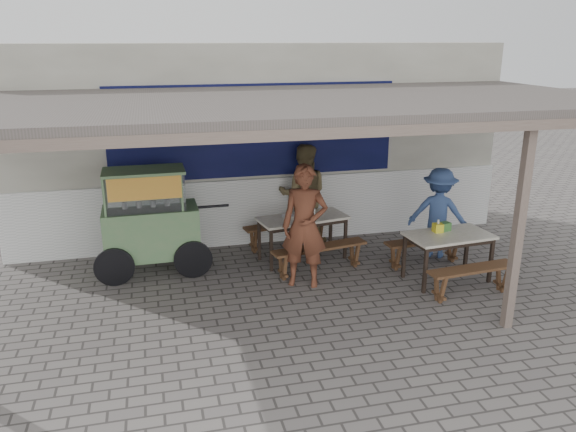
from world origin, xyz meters
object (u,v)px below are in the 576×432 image
at_px(table_right, 449,239).
at_px(patron_street_side, 305,226).
at_px(vendor_cart, 150,218).
at_px(condiment_bowl, 288,217).
at_px(bench_right_street, 472,275).
at_px(bench_right_wall, 425,246).
at_px(bench_left_street, 320,253).
at_px(bench_left_wall, 287,229).
at_px(condiment_jar, 313,211).
at_px(patron_wall_side, 303,195).
at_px(patron_right_table, 438,213).
at_px(donation_box, 444,227).
at_px(table_left, 303,221).
at_px(tissue_box, 438,228).

relative_size(table_right, patron_street_side, 0.72).
xyz_separation_m(vendor_cart, condiment_bowl, (2.20, -0.06, -0.14)).
bearing_deg(bench_right_street, bench_right_wall, 90.00).
height_order(bench_left_street, bench_left_wall, same).
height_order(bench_left_wall, condiment_jar, condiment_jar).
distance_m(bench_left_wall, patron_street_side, 1.72).
distance_m(condiment_jar, condiment_bowl, 0.49).
xyz_separation_m(table_right, patron_wall_side, (-1.71, 2.13, 0.24)).
bearing_deg(patron_right_table, donation_box, 100.70).
height_order(bench_left_wall, donation_box, donation_box).
relative_size(table_left, tissue_box, 11.65).
bearing_deg(condiment_bowl, condiment_jar, 15.59).
relative_size(bench_right_wall, patron_street_side, 0.75).
height_order(tissue_box, condiment_bowl, tissue_box).
relative_size(bench_right_wall, tissue_box, 10.35).
relative_size(vendor_cart, tissue_box, 15.72).
relative_size(bench_right_street, bench_right_wall, 1.00).
relative_size(vendor_cart, condiment_bowl, 10.41).
bearing_deg(tissue_box, patron_street_side, 173.37).
bearing_deg(bench_right_street, tissue_box, 98.34).
xyz_separation_m(patron_wall_side, condiment_bowl, (-0.48, -0.78, -0.14)).
height_order(table_left, bench_left_wall, table_left).
bearing_deg(vendor_cart, tissue_box, -17.44).
xyz_separation_m(bench_left_street, patron_right_table, (2.15, 0.23, 0.43)).
bearing_deg(patron_street_side, bench_right_wall, 28.62).
bearing_deg(donation_box, condiment_jar, 142.71).
xyz_separation_m(table_left, tissue_box, (1.81, -1.23, 0.15)).
height_order(table_right, patron_street_side, patron_street_side).
height_order(bench_left_street, bench_right_wall, same).
bearing_deg(bench_right_street, condiment_jar, 124.97).
bearing_deg(condiment_jar, patron_right_table, -14.02).
relative_size(table_right, tissue_box, 9.92).
bearing_deg(tissue_box, patron_wall_side, 128.50).
distance_m(bench_right_street, bench_right_wall, 1.24).
relative_size(bench_left_wall, condiment_bowl, 7.87).
height_order(table_right, bench_right_street, table_right).
bearing_deg(bench_left_street, condiment_jar, 72.38).
height_order(table_left, condiment_bowl, condiment_bowl).
bearing_deg(bench_right_street, bench_left_wall, 123.56).
bearing_deg(patron_right_table, vendor_cart, 28.50).
bearing_deg(tissue_box, table_left, 145.84).
bearing_deg(vendor_cart, bench_left_wall, 12.98).
distance_m(patron_street_side, condiment_bowl, 0.99).
height_order(bench_left_wall, patron_wall_side, patron_wall_side).
distance_m(bench_left_street, condiment_jar, 0.88).
relative_size(bench_right_wall, vendor_cart, 0.66).
bearing_deg(patron_street_side, bench_left_wall, 107.44).
bearing_deg(bench_right_wall, tissue_box, -103.24).
height_order(patron_wall_side, condiment_bowl, patron_wall_side).
distance_m(bench_left_street, donation_box, 1.96).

